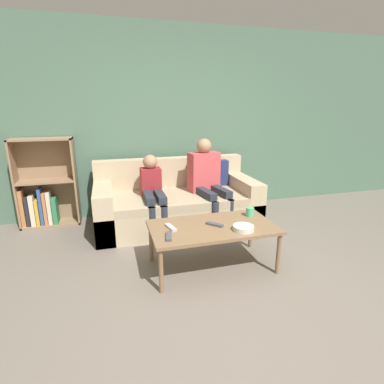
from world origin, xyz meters
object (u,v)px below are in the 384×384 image
Objects in this scene: snack_bowl at (243,228)px; tv_remote_2 at (171,227)px; coffee_table at (213,229)px; person_adult at (207,176)px; couch at (177,203)px; person_child at (153,189)px; bookshelf at (45,191)px; cup_near at (250,212)px; tv_remote_0 at (169,236)px; tv_remote_1 at (215,224)px.

tv_remote_2 is at bearing 160.60° from snack_bowl.
coffee_table is 1.18m from person_adult.
person_child is (-0.34, -0.14, 0.27)m from couch.
person_adult is at bearing 4.10° from person_child.
snack_bowl is at bearing -42.76° from bookshelf.
tv_remote_2 is (1.35, -1.61, -0.01)m from bookshelf.
person_child is 5.37× the size of tv_remote_2.
coffee_table is at bearing -86.46° from couch.
couch is at bearing 22.98° from person_child.
couch is 1.21m from cup_near.
cup_near is 0.96m from tv_remote_0.
couch reaches higher than coffee_table.
bookshelf is 2.70m from snack_bowl.
tv_remote_2 is (0.06, 0.19, 0.00)m from tv_remote_0.
person_adult is at bearing 32.43° from tv_remote_1.
cup_near is (0.53, -1.06, 0.20)m from couch.
tv_remote_1 is at bearing -19.01° from tv_remote_2.
cup_near is (2.20, -1.52, 0.03)m from bookshelf.
couch reaches higher than cup_near.
tv_remote_2 is at bearing 130.98° from tv_remote_1.
coffee_table is at bearing -163.35° from cup_near.
coffee_table is 0.40m from tv_remote_2.
person_adult reaches higher than cup_near.
bookshelf is at bearing 136.53° from coffee_table.
tv_remote_2 is (-0.86, -0.09, -0.04)m from cup_near.
person_adult is (2.06, -0.55, 0.20)m from bookshelf.
tv_remote_1 is at bearing -162.69° from cup_near.
tv_remote_2 is (-0.40, 0.05, 0.05)m from coffee_table.
tv_remote_2 is at bearing 83.13° from tv_remote_0.
coffee_table is (1.74, -1.65, -0.05)m from bookshelf.
tv_remote_2 is (-0.71, -1.06, -0.20)m from person_adult.
bookshelf is at bearing 135.78° from tv_remote_0.
tv_remote_2 is 0.67m from snack_bowl.
person_adult is at bearing 86.68° from snack_bowl.
coffee_table is at bearing 143.06° from snack_bowl.
cup_near is (0.87, -0.92, -0.06)m from person_child.
person_adult is 1.48m from tv_remote_0.
couch is 0.45m from person_child.
bookshelf reaches higher than person_child.
person_adult is at bearing -14.89° from bookshelf.
couch is 1.42m from snack_bowl.
person_child reaches higher than snack_bowl.
coffee_table is 6.14× the size of snack_bowl.
coffee_table is at bearing 27.58° from tv_remote_0.
person_adult is 6.42× the size of tv_remote_0.
tv_remote_0 is at bearing -91.98° from person_child.
person_adult is 1.29m from tv_remote_2.
couch is 10.66× the size of snack_bowl.
bookshelf is 1.02× the size of person_adult.
couch is at bearing 116.59° from cup_near.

